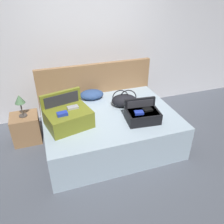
# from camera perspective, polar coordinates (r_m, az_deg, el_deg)

# --- Properties ---
(ground_plane) EXTENTS (12.00, 12.00, 0.00)m
(ground_plane) POSITION_cam_1_polar(r_m,az_deg,el_deg) (3.55, 1.49, -11.57)
(ground_plane) COLOR #4C515B
(back_wall) EXTENTS (8.00, 0.10, 2.60)m
(back_wall) POSITION_cam_1_polar(r_m,az_deg,el_deg) (4.35, -5.97, 16.08)
(back_wall) COLOR silver
(back_wall) RESTS_ON ground
(bed) EXTENTS (2.03, 1.54, 0.57)m
(bed) POSITION_cam_1_polar(r_m,az_deg,el_deg) (3.67, -0.58, -4.28)
(bed) COLOR #99ADBC
(bed) RESTS_ON ground
(headboard) EXTENTS (2.07, 0.08, 1.12)m
(headboard) POSITION_cam_1_polar(r_m,az_deg,el_deg) (4.21, -4.03, 4.83)
(headboard) COLOR olive
(headboard) RESTS_ON ground
(hard_case_large) EXTENTS (0.69, 0.62, 0.44)m
(hard_case_large) POSITION_cam_1_polar(r_m,az_deg,el_deg) (3.23, -11.07, -1.08)
(hard_case_large) COLOR olive
(hard_case_large) RESTS_ON bed
(hard_case_medium) EXTENTS (0.50, 0.38, 0.30)m
(hard_case_medium) POSITION_cam_1_polar(r_m,az_deg,el_deg) (3.33, 7.73, -0.69)
(hard_case_medium) COLOR black
(hard_case_medium) RESTS_ON bed
(duffel_bag) EXTENTS (0.47, 0.37, 0.30)m
(duffel_bag) POSITION_cam_1_polar(r_m,az_deg,el_deg) (3.68, 3.13, 2.96)
(duffel_bag) COLOR black
(duffel_bag) RESTS_ON bed
(pillow_near_headboard) EXTENTS (0.43, 0.32, 0.16)m
(pillow_near_headboard) POSITION_cam_1_polar(r_m,az_deg,el_deg) (3.94, -5.15, 4.42)
(pillow_near_headboard) COLOR navy
(pillow_near_headboard) RESTS_ON bed
(pillow_center_head) EXTENTS (0.42, 0.32, 0.20)m
(pillow_center_head) POSITION_cam_1_polar(r_m,az_deg,el_deg) (3.70, -12.77, 2.20)
(pillow_center_head) COLOR #4C724C
(pillow_center_head) RESTS_ON bed
(nightstand) EXTENTS (0.44, 0.40, 0.48)m
(nightstand) POSITION_cam_1_polar(r_m,az_deg,el_deg) (4.02, -20.86, -3.85)
(nightstand) COLOR olive
(nightstand) RESTS_ON ground
(table_lamp) EXTENTS (0.16, 0.16, 0.37)m
(table_lamp) POSITION_cam_1_polar(r_m,az_deg,el_deg) (3.77, -22.31, 2.71)
(table_lamp) COLOR #3F3833
(table_lamp) RESTS_ON nightstand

